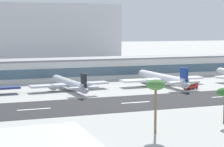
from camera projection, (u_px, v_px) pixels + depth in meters
ground_plane at (138, 102)px, 161.58m from camera, size 1400.00×1400.00×0.00m
runway_strip at (138, 102)px, 161.54m from camera, size 800.00×32.24×0.08m
runway_centreline_dash_3 at (34, 109)px, 147.69m from camera, size 12.00×1.20×0.01m
runway_centreline_dash_4 at (136, 102)px, 161.17m from camera, size 12.00×1.20×0.01m
runway_centreline_dash_5 at (224, 97)px, 175.06m from camera, size 12.00×1.20×0.01m
terminal_building at (97, 68)px, 240.59m from camera, size 217.56×20.65×11.95m
distant_hotel_block at (36, 34)px, 344.46m from camera, size 138.38×39.16×49.46m
airliner_black_tail_gate_1 at (70, 84)px, 192.19m from camera, size 38.32×46.78×9.77m
airliner_navy_tail_gate_2 at (164, 79)px, 209.42m from camera, size 45.76×51.95×10.84m
service_fuel_truck_0 at (191, 85)px, 197.53m from camera, size 8.87×5.46×3.95m
palm_tree_0 at (156, 86)px, 112.61m from camera, size 5.36×5.36×15.13m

